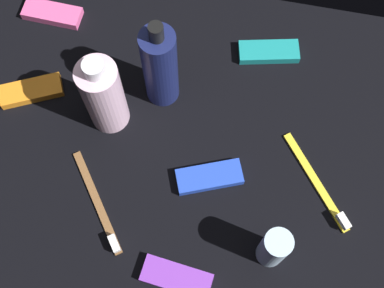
# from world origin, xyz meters

# --- Properties ---
(ground_plane) EXTENTS (0.84, 0.64, 0.01)m
(ground_plane) POSITION_xyz_m (0.00, 0.00, -0.01)
(ground_plane) COLOR black
(lotion_bottle) EXTENTS (0.06, 0.06, 0.20)m
(lotion_bottle) POSITION_xyz_m (0.07, -0.09, 0.09)
(lotion_bottle) COLOR #171E4F
(lotion_bottle) RESTS_ON ground_plane
(bodywash_bottle) EXTENTS (0.06, 0.06, 0.17)m
(bodywash_bottle) POSITION_xyz_m (0.15, -0.03, 0.08)
(bodywash_bottle) COLOR silver
(bodywash_bottle) RESTS_ON ground_plane
(deodorant_stick) EXTENTS (0.04, 0.04, 0.10)m
(deodorant_stick) POSITION_xyz_m (-0.15, 0.14, 0.05)
(deodorant_stick) COLOR silver
(deodorant_stick) RESTS_ON ground_plane
(toothbrush_brown) EXTENTS (0.12, 0.15, 0.02)m
(toothbrush_brown) POSITION_xyz_m (0.12, 0.12, 0.01)
(toothbrush_brown) COLOR brown
(toothbrush_brown) RESTS_ON ground_plane
(toothbrush_yellow) EXTENTS (0.12, 0.15, 0.02)m
(toothbrush_yellow) POSITION_xyz_m (-0.21, 0.02, 0.01)
(toothbrush_yellow) COLOR yellow
(toothbrush_yellow) RESTS_ON ground_plane
(snack_bar_teal) EXTENTS (0.11, 0.06, 0.01)m
(snack_bar_teal) POSITION_xyz_m (-0.10, -0.20, 0.01)
(snack_bar_teal) COLOR teal
(snack_bar_teal) RESTS_ON ground_plane
(snack_bar_pink) EXTENTS (0.11, 0.04, 0.01)m
(snack_bar_pink) POSITION_xyz_m (0.30, -0.21, 0.01)
(snack_bar_pink) COLOR #E55999
(snack_bar_pink) RESTS_ON ground_plane
(snack_bar_purple) EXTENTS (0.11, 0.05, 0.01)m
(snack_bar_purple) POSITION_xyz_m (-0.02, 0.20, 0.01)
(snack_bar_purple) COLOR purple
(snack_bar_purple) RESTS_ON ground_plane
(snack_bar_orange) EXTENTS (0.11, 0.08, 0.01)m
(snack_bar_orange) POSITION_xyz_m (0.29, -0.05, 0.01)
(snack_bar_orange) COLOR orange
(snack_bar_orange) RESTS_ON ground_plane
(snack_bar_blue) EXTENTS (0.11, 0.08, 0.01)m
(snack_bar_blue) POSITION_xyz_m (-0.04, 0.04, 0.01)
(snack_bar_blue) COLOR blue
(snack_bar_blue) RESTS_ON ground_plane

